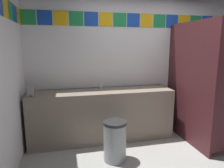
% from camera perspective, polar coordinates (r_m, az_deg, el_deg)
% --- Properties ---
extents(wall_back, '(4.39, 0.09, 2.62)m').
position_cam_1_polar(wall_back, '(4.07, 9.00, 5.74)').
color(wall_back, silver).
rests_on(wall_back, ground_plane).
extents(vanity_counter, '(2.47, 0.58, 0.88)m').
position_cam_1_polar(vanity_counter, '(3.69, -2.78, -8.47)').
color(vanity_counter, gray).
rests_on(vanity_counter, ground_plane).
extents(faucet_center, '(0.04, 0.10, 0.14)m').
position_cam_1_polar(faucet_center, '(3.64, -3.10, -0.72)').
color(faucet_center, silver).
rests_on(faucet_center, vanity_counter).
extents(soap_dispenser, '(0.09, 0.09, 0.16)m').
position_cam_1_polar(soap_dispenser, '(3.37, -21.59, -1.96)').
color(soap_dispenser, gray).
rests_on(soap_dispenser, vanity_counter).
extents(stall_divider, '(0.92, 1.34, 2.04)m').
position_cam_1_polar(stall_divider, '(3.63, 24.81, -0.42)').
color(stall_divider, '#471E23').
rests_on(stall_divider, ground_plane).
extents(toilet, '(0.39, 0.49, 0.74)m').
position_cam_1_polar(toilet, '(4.44, 23.71, -7.96)').
color(toilet, white).
rests_on(toilet, ground_plane).
extents(trash_bin, '(0.33, 0.33, 0.59)m').
position_cam_1_polar(trash_bin, '(3.08, 0.80, -15.48)').
color(trash_bin, '#999EA3').
rests_on(trash_bin, ground_plane).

